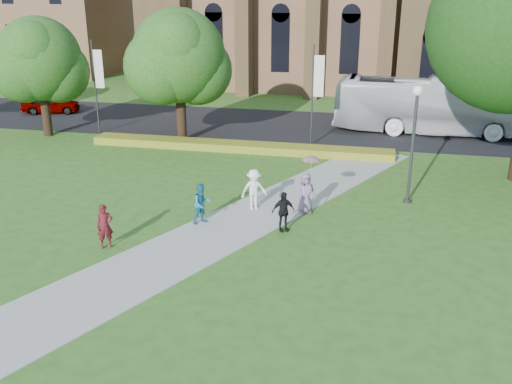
% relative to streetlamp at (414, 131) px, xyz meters
% --- Properties ---
extents(ground, '(160.00, 160.00, 0.00)m').
position_rel_streetlamp_xyz_m(ground, '(-7.50, -6.50, -3.30)').
color(ground, '#2C611D').
rests_on(ground, ground).
extents(road, '(160.00, 10.00, 0.02)m').
position_rel_streetlamp_xyz_m(road, '(-7.50, 13.50, -3.29)').
color(road, black).
rests_on(road, ground).
extents(footpath, '(15.58, 28.54, 0.04)m').
position_rel_streetlamp_xyz_m(footpath, '(-7.50, -5.50, -3.28)').
color(footpath, '#B2B2A8').
rests_on(footpath, ground).
extents(flower_hedge, '(18.00, 1.40, 0.45)m').
position_rel_streetlamp_xyz_m(flower_hedge, '(-9.50, 6.70, -3.07)').
color(flower_hedge, '#AD9722').
rests_on(flower_hedge, ground).
extents(streetlamp, '(0.44, 0.44, 5.24)m').
position_rel_streetlamp_xyz_m(streetlamp, '(0.00, 0.00, 0.00)').
color(streetlamp, '#38383D').
rests_on(streetlamp, ground).
extents(street_tree_0, '(5.20, 5.20, 7.50)m').
position_rel_streetlamp_xyz_m(street_tree_0, '(-22.50, 7.50, 1.58)').
color(street_tree_0, '#332114').
rests_on(street_tree_0, ground).
extents(street_tree_1, '(5.60, 5.60, 8.05)m').
position_rel_streetlamp_xyz_m(street_tree_1, '(-13.50, 8.00, 1.93)').
color(street_tree_1, '#332114').
rests_on(street_tree_1, ground).
extents(banner_pole_0, '(0.70, 0.10, 6.00)m').
position_rel_streetlamp_xyz_m(banner_pole_0, '(-5.39, 8.70, 0.09)').
color(banner_pole_0, '#38383D').
rests_on(banner_pole_0, ground).
extents(banner_pole_1, '(0.70, 0.10, 6.00)m').
position_rel_streetlamp_xyz_m(banner_pole_1, '(-19.39, 8.70, 0.09)').
color(banner_pole_1, '#38383D').
rests_on(banner_pole_1, ground).
extents(tour_coach, '(13.18, 3.29, 3.66)m').
position_rel_streetlamp_xyz_m(tour_coach, '(2.01, 13.46, -1.45)').
color(tour_coach, white).
rests_on(tour_coach, road).
extents(car_0, '(4.54, 2.89, 1.44)m').
position_rel_streetlamp_xyz_m(car_0, '(-26.09, 13.77, -2.56)').
color(car_0, gray).
rests_on(car_0, road).
extents(pedestrian_0, '(0.72, 0.67, 1.66)m').
position_rel_streetlamp_xyz_m(pedestrian_0, '(-11.02, -7.32, -2.43)').
color(pedestrian_0, '#541319').
rests_on(pedestrian_0, footpath).
extents(pedestrian_1, '(1.02, 1.03, 1.68)m').
position_rel_streetlamp_xyz_m(pedestrian_1, '(-8.23, -4.38, -2.42)').
color(pedestrian_1, '#1C6D8E').
rests_on(pedestrian_1, footpath).
extents(pedestrian_2, '(1.32, 1.15, 1.78)m').
position_rel_streetlamp_xyz_m(pedestrian_2, '(-6.53, -2.37, -2.37)').
color(pedestrian_2, white).
rests_on(pedestrian_2, footpath).
extents(pedestrian_3, '(1.01, 0.81, 1.61)m').
position_rel_streetlamp_xyz_m(pedestrian_3, '(-4.90, -4.40, -2.45)').
color(pedestrian_3, black).
rests_on(pedestrian_3, footpath).
extents(pedestrian_4, '(1.00, 0.86, 1.73)m').
position_rel_streetlamp_xyz_m(pedestrian_4, '(-4.30, -2.28, -2.39)').
color(pedestrian_4, gray).
rests_on(pedestrian_4, footpath).
extents(parasol, '(0.90, 0.90, 0.66)m').
position_rel_streetlamp_xyz_m(parasol, '(-4.12, -2.18, -1.20)').
color(parasol, '#C78D9F').
rests_on(parasol, pedestrian_4).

